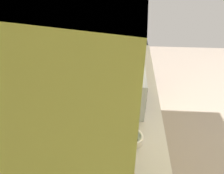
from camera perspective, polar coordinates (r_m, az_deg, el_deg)
wall_back at (r=1.99m, az=-7.25°, el=7.59°), size 4.09×0.12×2.57m
counter_run at (r=2.16m, az=2.58°, el=-18.08°), size 3.11×0.65×0.92m
oven_range at (r=3.63m, az=3.39°, el=6.60°), size 0.69×0.63×1.10m
microwave at (r=1.93m, az=2.75°, el=0.30°), size 0.53×0.38×0.34m
bowl at (r=1.66m, az=5.42°, el=-13.02°), size 0.15×0.15×0.05m
kettle at (r=2.61m, az=5.11°, el=7.82°), size 0.15×0.11×0.19m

